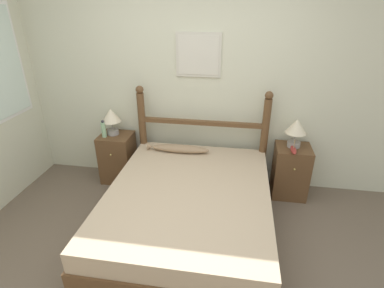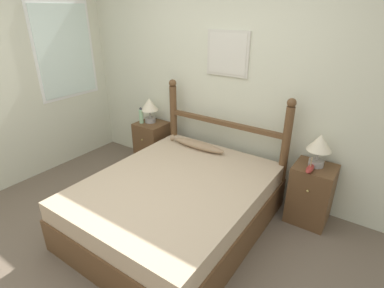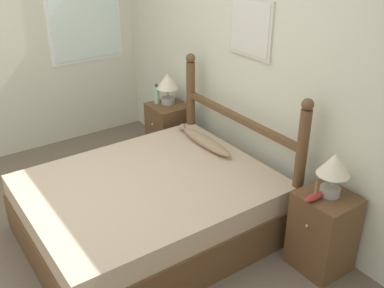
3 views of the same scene
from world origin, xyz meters
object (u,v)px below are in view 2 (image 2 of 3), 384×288
object	(u,v)px
bottle	(141,116)
table_lamp_right	(320,145)
nightstand_left	(152,144)
fish_pillow	(197,145)
nightstand_right	(311,194)
table_lamp_left	(149,106)
bed	(176,204)
model_boat	(310,168)

from	to	relation	value
bottle	table_lamp_right	bearing A→B (deg)	2.19
nightstand_left	fish_pillow	distance (m)	0.90
nightstand_right	table_lamp_right	distance (m)	0.55
nightstand_left	bottle	distance (m)	0.44
table_lamp_left	nightstand_right	bearing A→B (deg)	-0.69
table_lamp_right	bottle	xyz separation A→B (m)	(-2.30, -0.09, -0.12)
table_lamp_left	bottle	xyz separation A→B (m)	(-0.08, -0.10, -0.12)
bed	table_lamp_left	distance (m)	1.57
bed	nightstand_left	xyz separation A→B (m)	(-1.10, 0.88, 0.06)
nightstand_left	bed	bearing A→B (deg)	-38.70
table_lamp_right	fish_pillow	size ratio (longest dim) A/B	0.45
model_boat	table_lamp_right	bearing A→B (deg)	81.47
table_lamp_left	bottle	distance (m)	0.17
nightstand_right	table_lamp_right	xyz separation A→B (m)	(-0.01, 0.02, 0.55)
nightstand_right	nightstand_left	bearing A→B (deg)	180.00
bottle	model_boat	size ratio (longest dim) A/B	1.07
nightstand_left	nightstand_right	size ratio (longest dim) A/B	1.00
bed	fish_pillow	distance (m)	0.86
nightstand_right	fish_pillow	distance (m)	1.38
bed	fish_pillow	bearing A→B (deg)	108.21
model_boat	fish_pillow	xyz separation A→B (m)	(-1.32, -0.00, -0.09)
nightstand_left	nightstand_right	xyz separation A→B (m)	(2.19, 0.00, 0.00)
table_lamp_left	model_boat	bearing A→B (deg)	-3.81
nightstand_right	fish_pillow	world-z (taller)	nightstand_right
model_boat	nightstand_right	bearing A→B (deg)	76.00
nightstand_left	nightstand_right	world-z (taller)	same
bottle	nightstand_left	bearing A→B (deg)	31.27
nightstand_left	model_boat	xyz separation A→B (m)	(2.16, -0.12, 0.35)
nightstand_left	fish_pillow	xyz separation A→B (m)	(0.85, -0.12, 0.26)
nightstand_left	fish_pillow	bearing A→B (deg)	-8.23
bed	nightstand_right	distance (m)	1.41
nightstand_left	table_lamp_right	bearing A→B (deg)	0.51
bottle	model_boat	bearing A→B (deg)	-1.29
bottle	fish_pillow	size ratio (longest dim) A/B	0.30
table_lamp_left	fish_pillow	distance (m)	0.94
nightstand_right	table_lamp_left	bearing A→B (deg)	179.31
fish_pillow	table_lamp_left	bearing A→B (deg)	170.41
nightstand_left	table_lamp_right	world-z (taller)	table_lamp_right
nightstand_right	model_boat	world-z (taller)	model_boat
nightstand_right	table_lamp_right	bearing A→B (deg)	114.55
table_lamp_left	bottle	world-z (taller)	table_lamp_left
model_boat	bottle	bearing A→B (deg)	178.71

